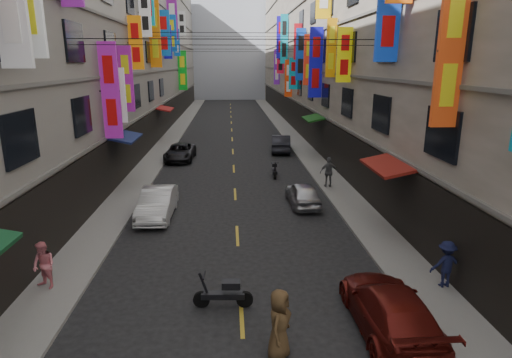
{
  "coord_description": "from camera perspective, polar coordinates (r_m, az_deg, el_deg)",
  "views": [
    {
      "loc": [
        -0.27,
        1.01,
        7.11
      ],
      "look_at": [
        0.34,
        10.63,
        4.5
      ],
      "focal_mm": 30.0,
      "sensor_mm": 36.0,
      "label": 1
    }
  ],
  "objects": [
    {
      "name": "car_left_far",
      "position": [
        32.86,
        -10.07,
        3.54
      ],
      "size": [
        2.2,
        4.47,
        1.22
      ],
      "primitive_type": "imported",
      "rotation": [
        0.0,
        0.0,
        -0.04
      ],
      "color": "black",
      "rests_on": "ground"
    },
    {
      "name": "car_left_mid",
      "position": [
        20.86,
        -13.02,
        -3.16
      ],
      "size": [
        1.52,
        4.19,
        1.37
      ],
      "primitive_type": "imported",
      "rotation": [
        0.0,
        0.0,
        -0.01
      ],
      "color": "silver",
      "rests_on": "ground"
    },
    {
      "name": "car_right_mid",
      "position": [
        22.16,
        6.26,
        -1.97
      ],
      "size": [
        1.57,
        3.63,
        1.22
      ],
      "primitive_type": "imported",
      "rotation": [
        0.0,
        0.0,
        3.18
      ],
      "color": "#B2B1B6",
      "rests_on": "ground"
    },
    {
      "name": "sidewalk_left",
      "position": [
        41.98,
        -11.45,
        5.22
      ],
      "size": [
        2.0,
        90.0,
        0.12
      ],
      "primitive_type": "cube",
      "color": "slate",
      "rests_on": "ground"
    },
    {
      "name": "scooter_far_right",
      "position": [
        27.64,
        2.49,
        1.21
      ],
      "size": [
        0.5,
        1.8,
        1.14
      ],
      "rotation": [
        0.0,
        0.0,
        3.08
      ],
      "color": "black",
      "rests_on": "ground"
    },
    {
      "name": "scooter_crossing",
      "position": [
        13.28,
        -4.28,
        -15.0
      ],
      "size": [
        1.8,
        0.5,
        1.14
      ],
      "rotation": [
        0.0,
        0.0,
        1.51
      ],
      "color": "black",
      "rests_on": "ground"
    },
    {
      "name": "car_right_far",
      "position": [
        35.56,
        3.36,
        4.78
      ],
      "size": [
        1.98,
        4.41,
        1.41
      ],
      "primitive_type": "imported",
      "rotation": [
        0.0,
        0.0,
        3.02
      ],
      "color": "#23232A",
      "rests_on": "ground"
    },
    {
      "name": "pedestrian_rnear",
      "position": [
        15.23,
        24.0,
        -10.3
      ],
      "size": [
        1.04,
        0.59,
        1.56
      ],
      "primitive_type": "imported",
      "rotation": [
        0.0,
        0.0,
        3.21
      ],
      "color": "#131635",
      "rests_on": "sidewalk_right"
    },
    {
      "name": "car_right_near",
      "position": [
        12.63,
        17.43,
        -16.26
      ],
      "size": [
        1.88,
        4.62,
        1.34
      ],
      "primitive_type": "imported",
      "rotation": [
        0.0,
        0.0,
        3.14
      ],
      "color": "maroon",
      "rests_on": "ground"
    },
    {
      "name": "pedestrian_lfar",
      "position": [
        15.41,
        -26.44,
        -10.28
      ],
      "size": [
        0.92,
        0.82,
        1.56
      ],
      "primitive_type": "imported",
      "rotation": [
        0.0,
        0.0,
        -0.51
      ],
      "color": "pink",
      "rests_on": "sidewalk_left"
    },
    {
      "name": "sidewalk_right",
      "position": [
        42.06,
        5.04,
        5.48
      ],
      "size": [
        2.0,
        90.0,
        0.12
      ],
      "primitive_type": "cube",
      "color": "slate",
      "rests_on": "ground"
    },
    {
      "name": "pedestrian_rfar",
      "position": [
        25.14,
        9.69,
        0.91
      ],
      "size": [
        1.05,
        0.6,
        1.78
      ],
      "primitive_type": "imported",
      "rotation": [
        0.0,
        0.0,
        3.15
      ],
      "color": "#5B5B5D",
      "rests_on": "sidewalk_right"
    },
    {
      "name": "pedestrian_crossing",
      "position": [
        11.12,
        3.13,
        -18.74
      ],
      "size": [
        0.91,
        1.06,
        1.82
      ],
      "primitive_type": "imported",
      "rotation": [
        0.0,
        0.0,
        1.17
      ],
      "color": "#4B351E",
      "rests_on": "ground"
    },
    {
      "name": "building_row_right",
      "position": [
        42.85,
        13.7,
        17.96
      ],
      "size": [
        10.14,
        90.0,
        19.0
      ],
      "color": "#AD9F91",
      "rests_on": "ground"
    },
    {
      "name": "overhead_cables",
      "position": [
        29.04,
        -3.23,
        18.5
      ],
      "size": [
        14.0,
        38.04,
        1.24
      ],
      "color": "black",
      "rests_on": "ground"
    },
    {
      "name": "shop_signage",
      "position": [
        34.73,
        -3.44,
        18.37
      ],
      "size": [
        14.0,
        55.0,
        11.69
      ],
      "color": "#1037BB",
      "rests_on": "ground"
    },
    {
      "name": "haze_block",
      "position": [
        91.07,
        -3.6,
        17.61
      ],
      "size": [
        18.0,
        8.0,
        22.0
      ],
      "primitive_type": "cube",
      "color": "#AAB0BD",
      "rests_on": "ground"
    },
    {
      "name": "street_awnings",
      "position": [
        25.34,
        -5.83,
        5.77
      ],
      "size": [
        13.99,
        35.2,
        0.41
      ],
      "color": "#134925",
      "rests_on": "ground"
    },
    {
      "name": "lane_markings",
      "position": [
        38.65,
        -3.15,
        4.57
      ],
      "size": [
        0.12,
        80.2,
        0.01
      ],
      "color": "gold",
      "rests_on": "ground"
    },
    {
      "name": "building_row_left",
      "position": [
        42.7,
        -20.51,
        17.47
      ],
      "size": [
        10.14,
        90.0,
        19.0
      ],
      "color": "gray",
      "rests_on": "ground"
    }
  ]
}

